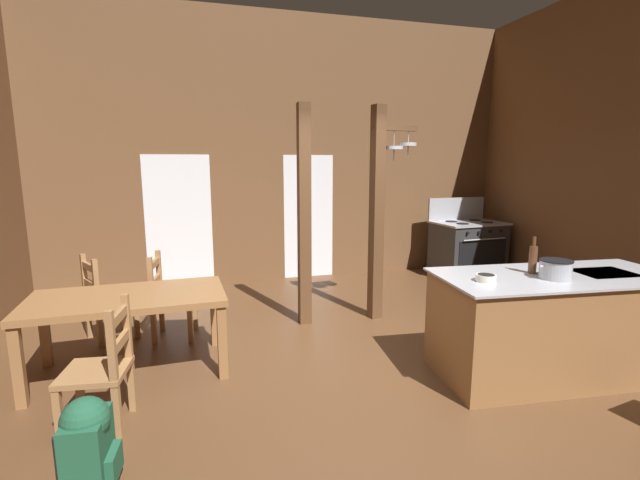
{
  "coord_description": "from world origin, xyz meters",
  "views": [
    {
      "loc": [
        -1.44,
        -3.49,
        1.93
      ],
      "look_at": [
        -0.27,
        0.66,
        1.17
      ],
      "focal_mm": 24.83,
      "sensor_mm": 36.0,
      "label": 1
    }
  ],
  "objects_px": {
    "ladderback_chair_by_post": "(103,369)",
    "backpack": "(88,443)",
    "stove_range": "(467,248)",
    "bottle_tall_on_counter": "(533,259)",
    "stockpot_on_counter": "(556,269)",
    "ladderback_chair_at_table_end": "(169,297)",
    "dining_table": "(128,304)",
    "ladderback_chair_near_window": "(105,299)",
    "mixing_bowl_on_counter": "(486,278)",
    "kitchen_island": "(554,325)"
  },
  "relations": [
    {
      "from": "ladderback_chair_by_post",
      "to": "backpack",
      "type": "bearing_deg",
      "value": -86.97
    },
    {
      "from": "stove_range",
      "to": "bottle_tall_on_counter",
      "type": "xyz_separation_m",
      "value": [
        -1.56,
        -3.27,
        0.59
      ]
    },
    {
      "from": "backpack",
      "to": "stockpot_on_counter",
      "type": "xyz_separation_m",
      "value": [
        3.63,
        0.4,
        0.71
      ]
    },
    {
      "from": "ladderback_chair_at_table_end",
      "to": "stockpot_on_counter",
      "type": "xyz_separation_m",
      "value": [
        3.29,
        -1.99,
        0.57
      ]
    },
    {
      "from": "dining_table",
      "to": "ladderback_chair_near_window",
      "type": "bearing_deg",
      "value": 111.75
    },
    {
      "from": "ladderback_chair_by_post",
      "to": "stockpot_on_counter",
      "type": "xyz_separation_m",
      "value": [
        3.66,
        -0.3,
        0.57
      ]
    },
    {
      "from": "ladderback_chair_near_window",
      "to": "backpack",
      "type": "xyz_separation_m",
      "value": [
        0.33,
        -2.5,
        -0.14
      ]
    },
    {
      "from": "ladderback_chair_by_post",
      "to": "mixing_bowl_on_counter",
      "type": "distance_m",
      "value": 3.08
    },
    {
      "from": "kitchen_island",
      "to": "mixing_bowl_on_counter",
      "type": "relative_size",
      "value": 13.39
    },
    {
      "from": "mixing_bowl_on_counter",
      "to": "bottle_tall_on_counter",
      "type": "bearing_deg",
      "value": 12.37
    },
    {
      "from": "ladderback_chair_near_window",
      "to": "ladderback_chair_by_post",
      "type": "xyz_separation_m",
      "value": [
        0.29,
        -1.8,
        0.0
      ]
    },
    {
      "from": "kitchen_island",
      "to": "stockpot_on_counter",
      "type": "xyz_separation_m",
      "value": [
        -0.14,
        -0.1,
        0.55
      ]
    },
    {
      "from": "stove_range",
      "to": "backpack",
      "type": "xyz_separation_m",
      "value": [
        -5.13,
        -3.88,
        -0.17
      ]
    },
    {
      "from": "kitchen_island",
      "to": "mixing_bowl_on_counter",
      "type": "height_order",
      "value": "mixing_bowl_on_counter"
    },
    {
      "from": "kitchen_island",
      "to": "dining_table",
      "type": "xyz_separation_m",
      "value": [
        -3.73,
        1.08,
        0.18
      ]
    },
    {
      "from": "ladderback_chair_at_table_end",
      "to": "stove_range",
      "type": "bearing_deg",
      "value": 17.26
    },
    {
      "from": "backpack",
      "to": "ladderback_chair_near_window",
      "type": "bearing_deg",
      "value": 97.5
    },
    {
      "from": "stove_range",
      "to": "ladderback_chair_by_post",
      "type": "height_order",
      "value": "stove_range"
    },
    {
      "from": "kitchen_island",
      "to": "ladderback_chair_near_window",
      "type": "xyz_separation_m",
      "value": [
        -4.1,
        2.0,
        -0.02
      ]
    },
    {
      "from": "backpack",
      "to": "bottle_tall_on_counter",
      "type": "distance_m",
      "value": 3.7
    },
    {
      "from": "dining_table",
      "to": "kitchen_island",
      "type": "bearing_deg",
      "value": -16.22
    },
    {
      "from": "dining_table",
      "to": "bottle_tall_on_counter",
      "type": "bearing_deg",
      "value": -15.46
    },
    {
      "from": "stockpot_on_counter",
      "to": "kitchen_island",
      "type": "bearing_deg",
      "value": 36.65
    },
    {
      "from": "ladderback_chair_by_post",
      "to": "backpack",
      "type": "relative_size",
      "value": 1.59
    },
    {
      "from": "dining_table",
      "to": "bottle_tall_on_counter",
      "type": "xyz_separation_m",
      "value": [
        3.53,
        -0.98,
        0.42
      ]
    },
    {
      "from": "dining_table",
      "to": "backpack",
      "type": "relative_size",
      "value": 2.92
    },
    {
      "from": "ladderback_chair_at_table_end",
      "to": "backpack",
      "type": "relative_size",
      "value": 1.59
    },
    {
      "from": "stove_range",
      "to": "ladderback_chair_near_window",
      "type": "bearing_deg",
      "value": -165.84
    },
    {
      "from": "stove_range",
      "to": "bottle_tall_on_counter",
      "type": "relative_size",
      "value": 3.93
    },
    {
      "from": "ladderback_chair_near_window",
      "to": "backpack",
      "type": "relative_size",
      "value": 1.59
    },
    {
      "from": "ladderback_chair_at_table_end",
      "to": "mixing_bowl_on_counter",
      "type": "height_order",
      "value": "mixing_bowl_on_counter"
    },
    {
      "from": "stove_range",
      "to": "dining_table",
      "type": "distance_m",
      "value": 5.59
    },
    {
      "from": "ladderback_chair_near_window",
      "to": "bottle_tall_on_counter",
      "type": "relative_size",
      "value": 2.83
    },
    {
      "from": "stockpot_on_counter",
      "to": "mixing_bowl_on_counter",
      "type": "distance_m",
      "value": 0.64
    },
    {
      "from": "ladderback_chair_near_window",
      "to": "bottle_tall_on_counter",
      "type": "distance_m",
      "value": 4.38
    },
    {
      "from": "mixing_bowl_on_counter",
      "to": "bottle_tall_on_counter",
      "type": "distance_m",
      "value": 0.6
    },
    {
      "from": "stove_range",
      "to": "mixing_bowl_on_counter",
      "type": "height_order",
      "value": "stove_range"
    },
    {
      "from": "dining_table",
      "to": "stove_range",
      "type": "bearing_deg",
      "value": 24.23
    },
    {
      "from": "ladderback_chair_near_window",
      "to": "stockpot_on_counter",
      "type": "bearing_deg",
      "value": -28.03
    },
    {
      "from": "ladderback_chair_by_post",
      "to": "ladderback_chair_at_table_end",
      "type": "relative_size",
      "value": 1.0
    },
    {
      "from": "backpack",
      "to": "stockpot_on_counter",
      "type": "relative_size",
      "value": 1.76
    },
    {
      "from": "kitchen_island",
      "to": "ladderback_chair_by_post",
      "type": "relative_size",
      "value": 2.36
    },
    {
      "from": "mixing_bowl_on_counter",
      "to": "bottle_tall_on_counter",
      "type": "height_order",
      "value": "bottle_tall_on_counter"
    },
    {
      "from": "ladderback_chair_at_table_end",
      "to": "stockpot_on_counter",
      "type": "distance_m",
      "value": 3.89
    },
    {
      "from": "stove_range",
      "to": "backpack",
      "type": "height_order",
      "value": "stove_range"
    },
    {
      "from": "ladderback_chair_by_post",
      "to": "bottle_tall_on_counter",
      "type": "height_order",
      "value": "bottle_tall_on_counter"
    },
    {
      "from": "kitchen_island",
      "to": "mixing_bowl_on_counter",
      "type": "distance_m",
      "value": 0.92
    },
    {
      "from": "stove_range",
      "to": "ladderback_chair_at_table_end",
      "type": "relative_size",
      "value": 1.39
    },
    {
      "from": "kitchen_island",
      "to": "mixing_bowl_on_counter",
      "type": "xyz_separation_m",
      "value": [
        -0.77,
        -0.02,
        0.5
      ]
    },
    {
      "from": "stockpot_on_counter",
      "to": "bottle_tall_on_counter",
      "type": "bearing_deg",
      "value": 104.42
    }
  ]
}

